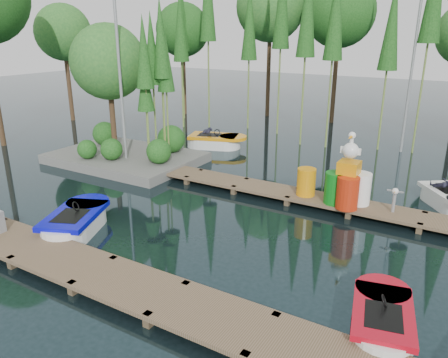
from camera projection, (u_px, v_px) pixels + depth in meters
The scene contains 13 objects.
ground_plane at pixel (202, 214), 13.75m from camera, with size 90.00×90.00×0.00m, color #192B30.
near_dock at pixel (94, 271), 10.03m from camera, with size 18.00×1.50×0.50m.
far_dock at pixel (266, 189), 15.22m from camera, with size 15.00×1.20×0.50m.
island at pixel (120, 87), 18.45m from camera, with size 6.20×4.20×6.75m.
tree_screen at pixel (286, 16), 21.35m from camera, with size 34.42×18.53×10.31m.
lamp_island at pixel (119, 63), 17.07m from camera, with size 0.30×0.30×7.25m.
lamp_rear at pixel (413, 59), 19.34m from camera, with size 0.30×0.30×7.25m.
boat_blue at pixel (76, 222), 12.50m from camera, with size 2.26×3.06×0.94m.
boat_red at pixel (382, 321), 8.33m from camera, with size 1.59×2.61×0.82m.
boat_yellow_far at pixel (215, 141), 21.39m from camera, with size 3.22×2.20×1.48m.
yellow_barrel at pixel (306, 182), 14.34m from camera, with size 0.61×0.61×0.91m, color orange.
drum_cluster at pixel (348, 184), 13.45m from camera, with size 1.34×1.23×2.32m.
seagull_post at pixel (395, 196), 12.97m from camera, with size 0.47×0.26×0.76m.
Camera 1 is at (7.10, -10.50, 5.51)m, focal length 35.00 mm.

